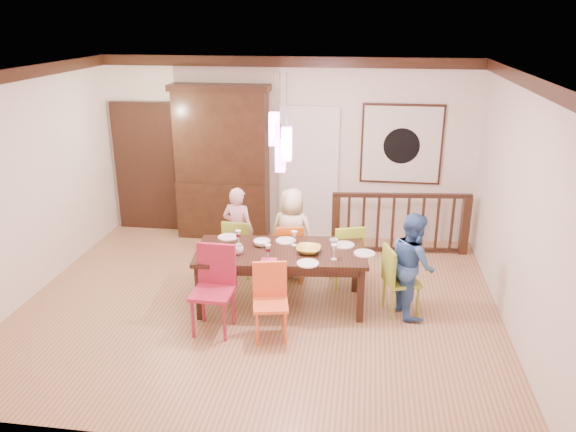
# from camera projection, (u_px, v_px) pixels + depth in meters

# --- Properties ---
(floor) EXTENTS (6.00, 6.00, 0.00)m
(floor) POSITION_uv_depth(u_px,v_px,m) (260.00, 304.00, 7.18)
(floor) COLOR #956C48
(floor) RESTS_ON ground
(ceiling) EXTENTS (6.00, 6.00, 0.00)m
(ceiling) POSITION_uv_depth(u_px,v_px,m) (255.00, 72.00, 6.20)
(ceiling) COLOR white
(ceiling) RESTS_ON wall_back
(wall_back) EXTENTS (6.00, 0.00, 6.00)m
(wall_back) POSITION_uv_depth(u_px,v_px,m) (287.00, 150.00, 9.02)
(wall_back) COLOR beige
(wall_back) RESTS_ON floor
(wall_left) EXTENTS (0.00, 5.00, 5.00)m
(wall_left) POSITION_uv_depth(u_px,v_px,m) (25.00, 186.00, 7.09)
(wall_left) COLOR beige
(wall_left) RESTS_ON floor
(wall_right) EXTENTS (0.00, 5.00, 5.00)m
(wall_right) POSITION_uv_depth(u_px,v_px,m) (520.00, 208.00, 6.30)
(wall_right) COLOR beige
(wall_right) RESTS_ON floor
(crown_molding) EXTENTS (6.00, 5.00, 0.16)m
(crown_molding) POSITION_uv_depth(u_px,v_px,m) (255.00, 79.00, 6.23)
(crown_molding) COLOR black
(crown_molding) RESTS_ON wall_back
(panel_door) EXTENTS (1.04, 0.07, 2.24)m
(panel_door) POSITION_uv_depth(u_px,v_px,m) (146.00, 169.00, 9.43)
(panel_door) COLOR black
(panel_door) RESTS_ON wall_back
(white_doorway) EXTENTS (0.97, 0.05, 2.22)m
(white_doorway) POSITION_uv_depth(u_px,v_px,m) (308.00, 175.00, 9.08)
(white_doorway) COLOR silver
(white_doorway) RESTS_ON wall_back
(painting) EXTENTS (1.25, 0.06, 1.25)m
(painting) POSITION_uv_depth(u_px,v_px,m) (402.00, 144.00, 8.70)
(painting) COLOR black
(painting) RESTS_ON wall_back
(pendant_cluster) EXTENTS (0.27, 0.21, 1.14)m
(pendant_cluster) POSITION_uv_depth(u_px,v_px,m) (280.00, 142.00, 6.48)
(pendant_cluster) COLOR #FF4CBD
(pendant_cluster) RESTS_ON ceiling
(dining_table) EXTENTS (2.18, 1.17, 0.75)m
(dining_table) POSITION_uv_depth(u_px,v_px,m) (281.00, 256.00, 6.97)
(dining_table) COLOR black
(dining_table) RESTS_ON floor
(chair_far_left) EXTENTS (0.41, 0.41, 0.85)m
(chair_far_left) POSITION_uv_depth(u_px,v_px,m) (240.00, 243.00, 7.85)
(chair_far_left) COLOR #9DB932
(chair_far_left) RESTS_ON floor
(chair_far_mid) EXTENTS (0.45, 0.45, 0.84)m
(chair_far_mid) POSITION_uv_depth(u_px,v_px,m) (289.00, 248.00, 7.69)
(chair_far_mid) COLOR #C7510D
(chair_far_mid) RESTS_ON floor
(chair_far_right) EXTENTS (0.51, 0.51, 0.89)m
(chair_far_right) POSITION_uv_depth(u_px,v_px,m) (346.00, 250.00, 7.57)
(chair_far_right) COLOR #A4CD2A
(chair_far_right) RESTS_ON floor
(chair_near_left) EXTENTS (0.48, 0.48, 1.02)m
(chair_near_left) POSITION_uv_depth(u_px,v_px,m) (212.00, 286.00, 6.39)
(chair_near_left) COLOR #A01E38
(chair_near_left) RESTS_ON floor
(chair_near_mid) EXTENTS (0.46, 0.46, 0.87)m
(chair_near_mid) POSITION_uv_depth(u_px,v_px,m) (270.00, 298.00, 6.29)
(chair_near_mid) COLOR orange
(chair_near_mid) RESTS_ON floor
(chair_end_right) EXTENTS (0.50, 0.50, 0.87)m
(chair_end_right) POSITION_uv_depth(u_px,v_px,m) (402.00, 276.00, 6.84)
(chair_end_right) COLOR #8DA42C
(chair_end_right) RESTS_ON floor
(china_hutch) EXTENTS (1.58, 0.46, 2.49)m
(china_hutch) POSITION_uv_depth(u_px,v_px,m) (222.00, 163.00, 9.04)
(china_hutch) COLOR black
(china_hutch) RESTS_ON floor
(balustrade) EXTENTS (2.11, 0.29, 0.96)m
(balustrade) POSITION_uv_depth(u_px,v_px,m) (400.00, 222.00, 8.59)
(balustrade) COLOR black
(balustrade) RESTS_ON floor
(person_far_left) EXTENTS (0.51, 0.39, 1.26)m
(person_far_left) POSITION_uv_depth(u_px,v_px,m) (238.00, 230.00, 7.92)
(person_far_left) COLOR #F8BDCB
(person_far_left) RESTS_ON floor
(person_far_mid) EXTENTS (0.70, 0.54, 1.29)m
(person_far_mid) POSITION_uv_depth(u_px,v_px,m) (292.00, 233.00, 7.76)
(person_far_mid) COLOR beige
(person_far_mid) RESTS_ON floor
(person_end_right) EXTENTS (0.66, 0.75, 1.30)m
(person_end_right) POSITION_uv_depth(u_px,v_px,m) (412.00, 264.00, 6.78)
(person_end_right) COLOR #3A65A4
(person_end_right) RESTS_ON floor
(serving_bowl) EXTENTS (0.31, 0.31, 0.07)m
(serving_bowl) POSITION_uv_depth(u_px,v_px,m) (309.00, 250.00, 6.86)
(serving_bowl) COLOR gold
(serving_bowl) RESTS_ON dining_table
(small_bowl) EXTENTS (0.25, 0.25, 0.07)m
(small_bowl) POSITION_uv_depth(u_px,v_px,m) (262.00, 243.00, 7.07)
(small_bowl) COLOR white
(small_bowl) RESTS_ON dining_table
(cup_left) EXTENTS (0.16, 0.16, 0.10)m
(cup_left) POSITION_uv_depth(u_px,v_px,m) (238.00, 250.00, 6.81)
(cup_left) COLOR silver
(cup_left) RESTS_ON dining_table
(cup_right) EXTENTS (0.13, 0.13, 0.10)m
(cup_right) POSITION_uv_depth(u_px,v_px,m) (334.00, 243.00, 7.03)
(cup_right) COLOR silver
(cup_right) RESTS_ON dining_table
(plate_far_left) EXTENTS (0.26, 0.26, 0.01)m
(plate_far_left) POSITION_uv_depth(u_px,v_px,m) (228.00, 237.00, 7.33)
(plate_far_left) COLOR white
(plate_far_left) RESTS_ON dining_table
(plate_far_mid) EXTENTS (0.26, 0.26, 0.01)m
(plate_far_mid) POSITION_uv_depth(u_px,v_px,m) (286.00, 241.00, 7.21)
(plate_far_mid) COLOR white
(plate_far_mid) RESTS_ON dining_table
(plate_far_right) EXTENTS (0.26, 0.26, 0.01)m
(plate_far_right) POSITION_uv_depth(u_px,v_px,m) (344.00, 245.00, 7.08)
(plate_far_right) COLOR white
(plate_far_right) RESTS_ON dining_table
(plate_near_left) EXTENTS (0.26, 0.26, 0.01)m
(plate_near_left) POSITION_uv_depth(u_px,v_px,m) (215.00, 257.00, 6.71)
(plate_near_left) COLOR white
(plate_near_left) RESTS_ON dining_table
(plate_near_mid) EXTENTS (0.26, 0.26, 0.01)m
(plate_near_mid) POSITION_uv_depth(u_px,v_px,m) (308.00, 263.00, 6.56)
(plate_near_mid) COLOR white
(plate_near_mid) RESTS_ON dining_table
(plate_end_right) EXTENTS (0.26, 0.26, 0.01)m
(plate_end_right) POSITION_uv_depth(u_px,v_px,m) (364.00, 253.00, 6.83)
(plate_end_right) COLOR white
(plate_end_right) RESTS_ON dining_table
(wine_glass_a) EXTENTS (0.08, 0.08, 0.19)m
(wine_glass_a) POSITION_uv_depth(u_px,v_px,m) (238.00, 237.00, 7.08)
(wine_glass_a) COLOR #590C19
(wine_glass_a) RESTS_ON dining_table
(wine_glass_b) EXTENTS (0.08, 0.08, 0.19)m
(wine_glass_b) POSITION_uv_depth(u_px,v_px,m) (294.00, 238.00, 7.06)
(wine_glass_b) COLOR silver
(wine_glass_b) RESTS_ON dining_table
(wine_glass_c) EXTENTS (0.08, 0.08, 0.19)m
(wine_glass_c) POSITION_uv_depth(u_px,v_px,m) (268.00, 252.00, 6.64)
(wine_glass_c) COLOR #590C19
(wine_glass_c) RESTS_ON dining_table
(wine_glass_d) EXTENTS (0.08, 0.08, 0.19)m
(wine_glass_d) POSITION_uv_depth(u_px,v_px,m) (334.00, 252.00, 6.65)
(wine_glass_d) COLOR silver
(wine_glass_d) RESTS_ON dining_table
(napkin) EXTENTS (0.18, 0.14, 0.01)m
(napkin) POSITION_uv_depth(u_px,v_px,m) (269.00, 260.00, 6.63)
(napkin) COLOR #D83359
(napkin) RESTS_ON dining_table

